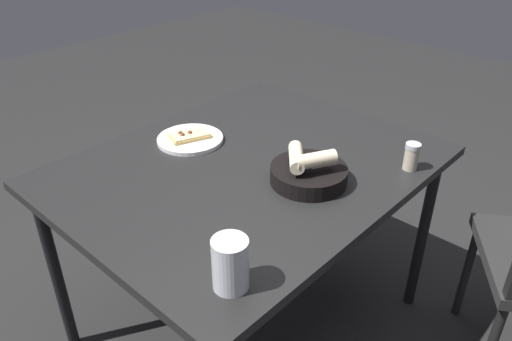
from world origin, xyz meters
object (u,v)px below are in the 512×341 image
at_px(pepper_shaker, 411,158).
at_px(pizza_plate, 190,138).
at_px(bread_basket, 309,172).
at_px(dining_table, 248,178).
at_px(beer_glass, 230,266).

bearing_deg(pepper_shaker, pizza_plate, 117.64).
bearing_deg(bread_basket, dining_table, 100.02).
distance_m(pizza_plate, beer_glass, 0.74).
xyz_separation_m(dining_table, pepper_shaker, (0.32, -0.40, 0.10)).
bearing_deg(dining_table, pizza_plate, 95.65).
relative_size(bread_basket, pepper_shaker, 2.62).
xyz_separation_m(dining_table, beer_glass, (-0.43, -0.36, 0.12)).
distance_m(bread_basket, beer_glass, 0.49).
relative_size(dining_table, pizza_plate, 5.12).
bearing_deg(bread_basket, pizza_plate, 97.65).
height_order(dining_table, pizza_plate, pizza_plate).
bearing_deg(pizza_plate, pepper_shaker, -62.36).
bearing_deg(dining_table, bread_basket, -79.98).
distance_m(bread_basket, pepper_shaker, 0.34).
bearing_deg(pizza_plate, bread_basket, -82.35).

